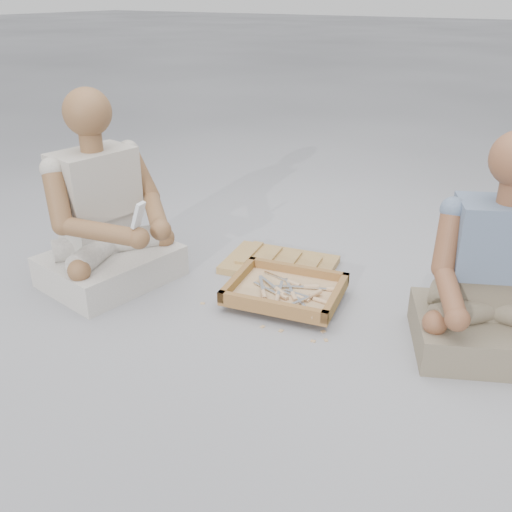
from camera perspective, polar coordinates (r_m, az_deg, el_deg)
The scene contains 28 objects.
ground at distance 2.38m, azimuth -1.14°, elevation -8.82°, with size 60.00×60.00×0.00m, color #A1A2A7.
carved_panel at distance 2.99m, azimuth 2.37°, elevation -0.87°, with size 0.56×0.37×0.04m, color olive.
tool_tray at distance 2.65m, azimuth 2.95°, elevation -3.49°, with size 0.57×0.49×0.07m.
chisel_0 at distance 2.58m, azimuth 5.61°, elevation -3.91°, with size 0.08×0.22×0.02m.
chisel_1 at distance 2.60m, azimuth 2.25°, elevation -3.86°, with size 0.22×0.08×0.02m.
chisel_2 at distance 2.55m, azimuth 2.15°, elevation -4.19°, with size 0.10×0.21×0.02m.
chisel_3 at distance 2.67m, azimuth 5.07°, elevation -3.06°, with size 0.20×0.13×0.02m.
chisel_4 at distance 2.58m, azimuth 6.04°, elevation -4.36°, with size 0.22×0.03×0.02m.
chisel_5 at distance 2.72m, azimuth 3.46°, elevation -2.62°, with size 0.22×0.06×0.02m.
chisel_6 at distance 2.66m, azimuth 7.33°, elevation -3.31°, with size 0.21×0.10×0.02m.
chisel_7 at distance 2.59m, azimuth 4.31°, elevation -4.14°, with size 0.22×0.04×0.02m.
chisel_8 at distance 2.59m, azimuth 0.76°, elevation -3.69°, with size 0.15×0.19×0.02m.
chisel_9 at distance 2.61m, azimuth 3.74°, elevation -3.88°, with size 0.16×0.18×0.02m.
chisel_10 at distance 2.63m, azimuth 2.20°, elevation -3.38°, with size 0.20×0.12×0.02m.
chisel_11 at distance 2.48m, azimuth 5.28°, elevation -5.50°, with size 0.18×0.15×0.02m.
wood_chip_0 at distance 2.86m, azimuth 1.87°, elevation -2.54°, with size 0.02×0.01×0.00m, color tan.
wood_chip_1 at distance 2.78m, azimuth 0.99°, elevation -3.38°, with size 0.02×0.01×0.00m, color tan.
wood_chip_2 at distance 2.74m, azimuth 1.00°, elevation -3.84°, with size 0.02×0.01×0.00m, color tan.
wood_chip_3 at distance 2.67m, azimuth -5.36°, elevation -4.73°, with size 0.02×0.01×0.00m, color tan.
wood_chip_4 at distance 2.47m, azimuth 6.75°, elevation -7.51°, with size 0.02×0.01×0.00m, color tan.
wood_chip_5 at distance 2.89m, azimuth 4.55°, elevation -2.29°, with size 0.02×0.01×0.00m, color tan.
wood_chip_6 at distance 2.46m, azimuth 2.53°, elevation -7.48°, with size 0.02×0.01×0.00m, color tan.
wood_chip_7 at distance 2.49m, azimuth 0.66°, elevation -7.08°, with size 0.02×0.01×0.00m, color tan.
wood_chip_8 at distance 2.42m, azimuth 7.02°, elevation -8.35°, with size 0.02×0.01×0.00m, color tan.
wood_chip_9 at distance 2.40m, azimuth 5.73°, elevation -8.47°, with size 0.02×0.01×0.00m, color tan.
craftsman at distance 2.84m, azimuth -14.86°, elevation 3.45°, with size 0.67×0.67×0.94m.
companion at distance 2.40m, azimuth 22.87°, elevation -2.51°, with size 0.70×0.64×0.88m.
mobile_phone at distance 2.49m, azimuth -11.70°, elevation 4.04°, with size 0.06×0.06×0.12m.
Camera 1 is at (1.07, -1.65, 1.33)m, focal length 40.00 mm.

